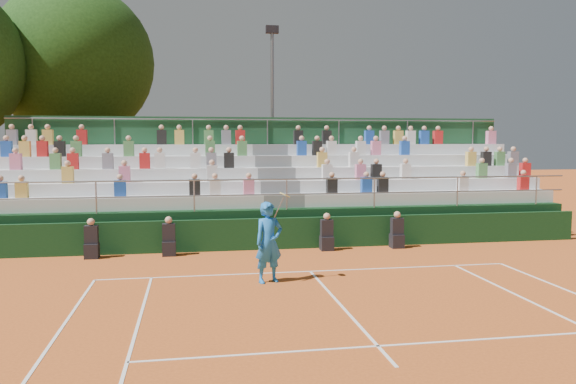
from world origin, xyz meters
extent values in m
plane|color=#C75A21|center=(0.00, 0.00, 0.00)|extent=(90.00, 90.00, 0.00)
cube|color=white|center=(0.00, 0.00, 0.01)|extent=(11.00, 0.06, 0.01)
cube|color=white|center=(0.00, -3.20, 0.01)|extent=(0.06, 6.40, 0.01)
cube|color=white|center=(0.00, -5.49, 0.01)|extent=(8.22, 0.06, 0.01)
cube|color=black|center=(0.00, 3.20, 0.50)|extent=(20.00, 0.15, 1.00)
cube|color=black|center=(-6.01, 2.75, 0.22)|extent=(0.40, 0.40, 0.44)
cube|color=black|center=(-6.01, 2.75, 0.70)|extent=(0.38, 0.25, 0.55)
sphere|color=tan|center=(-6.01, 2.75, 1.08)|extent=(0.22, 0.22, 0.22)
cube|color=black|center=(-3.77, 2.75, 0.22)|extent=(0.40, 0.40, 0.44)
cube|color=black|center=(-3.77, 2.75, 0.70)|extent=(0.38, 0.25, 0.55)
sphere|color=tan|center=(-3.77, 2.75, 1.08)|extent=(0.22, 0.22, 0.22)
cube|color=black|center=(1.11, 2.75, 0.22)|extent=(0.40, 0.40, 0.44)
cube|color=black|center=(1.11, 2.75, 0.70)|extent=(0.38, 0.25, 0.55)
sphere|color=tan|center=(1.11, 2.75, 1.08)|extent=(0.22, 0.22, 0.22)
cube|color=black|center=(3.44, 2.75, 0.22)|extent=(0.40, 0.40, 0.44)
cube|color=black|center=(3.44, 2.75, 0.70)|extent=(0.38, 0.25, 0.55)
sphere|color=tan|center=(3.44, 2.75, 1.08)|extent=(0.22, 0.22, 0.22)
cube|color=black|center=(0.00, 6.30, 0.60)|extent=(20.00, 5.20, 1.20)
cube|color=silver|center=(-5.35, 4.62, 1.41)|extent=(9.30, 0.85, 0.42)
cube|color=silver|center=(5.35, 4.62, 1.41)|extent=(9.30, 0.85, 0.42)
cube|color=slate|center=(0.00, 4.62, 1.41)|extent=(1.40, 0.85, 0.42)
cube|color=silver|center=(-5.35, 5.47, 1.83)|extent=(9.30, 0.85, 0.42)
cube|color=silver|center=(5.35, 5.47, 1.83)|extent=(9.30, 0.85, 0.42)
cube|color=slate|center=(0.00, 5.47, 1.83)|extent=(1.40, 0.85, 0.42)
cube|color=silver|center=(-5.35, 6.33, 2.25)|extent=(9.30, 0.85, 0.42)
cube|color=silver|center=(5.35, 6.33, 2.25)|extent=(9.30, 0.85, 0.42)
cube|color=slate|center=(0.00, 6.33, 2.25)|extent=(1.40, 0.85, 0.42)
cube|color=silver|center=(-5.35, 7.17, 2.67)|extent=(9.30, 0.85, 0.42)
cube|color=silver|center=(5.35, 7.17, 2.67)|extent=(9.30, 0.85, 0.42)
cube|color=slate|center=(0.00, 7.17, 2.67)|extent=(1.40, 0.85, 0.42)
cube|color=silver|center=(-5.35, 8.03, 3.09)|extent=(9.30, 0.85, 0.42)
cube|color=silver|center=(5.35, 8.03, 3.09)|extent=(9.30, 0.85, 0.42)
cube|color=slate|center=(0.00, 8.03, 3.09)|extent=(1.40, 0.85, 0.42)
cube|color=#1B4728|center=(0.00, 8.55, 2.20)|extent=(20.00, 0.12, 4.40)
cylinder|color=gray|center=(0.00, 3.75, 2.20)|extent=(20.00, 0.05, 0.05)
cylinder|color=gray|center=(0.00, 8.45, 4.30)|extent=(20.00, 0.05, 0.05)
cube|color=#1E4CB2|center=(-8.98, 4.47, 1.90)|extent=(0.36, 0.24, 0.56)
cube|color=gold|center=(-8.36, 4.47, 1.90)|extent=(0.36, 0.24, 0.56)
cube|color=#1E4CB2|center=(-5.36, 4.47, 1.90)|extent=(0.36, 0.24, 0.56)
cube|color=black|center=(-2.98, 4.47, 1.90)|extent=(0.36, 0.24, 0.56)
cube|color=silver|center=(-2.31, 4.47, 1.90)|extent=(0.36, 0.24, 0.56)
cube|color=pink|center=(-1.18, 4.47, 1.90)|extent=(0.36, 0.24, 0.56)
cube|color=gold|center=(-7.14, 5.32, 2.32)|extent=(0.36, 0.24, 0.56)
cube|color=pink|center=(-5.31, 5.32, 2.32)|extent=(0.36, 0.24, 0.56)
cube|color=silver|center=(-2.37, 5.32, 2.32)|extent=(0.36, 0.24, 0.56)
cube|color=pink|center=(-8.99, 6.17, 2.74)|extent=(0.36, 0.24, 0.56)
cube|color=#4C8C4C|center=(-7.70, 6.17, 2.74)|extent=(0.36, 0.24, 0.56)
cube|color=red|center=(-7.13, 6.17, 2.74)|extent=(0.36, 0.24, 0.56)
cube|color=slate|center=(-5.96, 6.17, 2.74)|extent=(0.36, 0.24, 0.56)
cube|color=red|center=(-4.70, 6.17, 2.74)|extent=(0.36, 0.24, 0.56)
cube|color=silver|center=(-4.18, 6.17, 2.74)|extent=(0.36, 0.24, 0.56)
cube|color=silver|center=(-2.92, 6.17, 2.74)|extent=(0.36, 0.24, 0.56)
cube|color=slate|center=(-2.36, 6.17, 2.74)|extent=(0.36, 0.24, 0.56)
cube|color=black|center=(-1.72, 6.17, 2.74)|extent=(0.36, 0.24, 0.56)
cube|color=#1E4CB2|center=(-9.52, 7.02, 3.16)|extent=(0.36, 0.24, 0.56)
cube|color=gold|center=(-8.91, 7.02, 3.16)|extent=(0.36, 0.24, 0.56)
cube|color=red|center=(-8.32, 7.02, 3.16)|extent=(0.36, 0.24, 0.56)
cube|color=black|center=(-7.73, 7.02, 3.16)|extent=(0.36, 0.24, 0.56)
cube|color=#4C8C4C|center=(-7.17, 7.02, 3.16)|extent=(0.36, 0.24, 0.56)
cube|color=#4C8C4C|center=(-5.33, 7.02, 3.16)|extent=(0.36, 0.24, 0.56)
cube|color=#4C8C4C|center=(-2.37, 7.02, 3.16)|extent=(0.36, 0.24, 0.56)
cube|color=#4C8C4C|center=(-1.17, 7.02, 3.16)|extent=(0.36, 0.24, 0.56)
cube|color=slate|center=(-9.57, 7.88, 3.58)|extent=(0.36, 0.24, 0.56)
cube|color=silver|center=(-8.90, 7.88, 3.58)|extent=(0.36, 0.24, 0.56)
cube|color=gold|center=(-8.32, 7.88, 3.58)|extent=(0.36, 0.24, 0.56)
cube|color=red|center=(-7.11, 7.88, 3.58)|extent=(0.36, 0.24, 0.56)
cube|color=black|center=(-4.18, 7.88, 3.58)|extent=(0.36, 0.24, 0.56)
cube|color=gold|center=(-3.51, 7.88, 3.58)|extent=(0.36, 0.24, 0.56)
cube|color=#4C8C4C|center=(-2.39, 7.88, 3.58)|extent=(0.36, 0.24, 0.56)
cube|color=slate|center=(-1.71, 7.88, 3.58)|extent=(0.36, 0.24, 0.56)
cube|color=red|center=(-1.16, 7.88, 3.58)|extent=(0.36, 0.24, 0.56)
cube|color=black|center=(1.71, 4.47, 1.90)|extent=(0.36, 0.24, 0.56)
cube|color=#1E4CB2|center=(2.95, 4.47, 1.90)|extent=(0.36, 0.24, 0.56)
cube|color=black|center=(3.54, 4.47, 1.90)|extent=(0.36, 0.24, 0.56)
cube|color=silver|center=(6.56, 4.47, 1.90)|extent=(0.36, 0.24, 0.56)
cube|color=red|center=(8.94, 4.47, 1.90)|extent=(0.36, 0.24, 0.56)
cube|color=silver|center=(1.75, 5.32, 2.32)|extent=(0.36, 0.24, 0.56)
cube|color=pink|center=(2.99, 5.32, 2.32)|extent=(0.36, 0.24, 0.56)
cube|color=black|center=(3.59, 5.32, 2.32)|extent=(0.36, 0.24, 0.56)
cube|color=silver|center=(4.72, 5.32, 2.32)|extent=(0.36, 0.24, 0.56)
cube|color=#4C8C4C|center=(7.75, 5.32, 2.32)|extent=(0.36, 0.24, 0.56)
cube|color=slate|center=(8.95, 5.32, 2.32)|extent=(0.36, 0.24, 0.56)
cube|color=red|center=(9.54, 5.32, 2.32)|extent=(0.36, 0.24, 0.56)
cube|color=gold|center=(1.76, 6.17, 2.74)|extent=(0.36, 0.24, 0.56)
cube|color=silver|center=(2.99, 6.17, 2.74)|extent=(0.36, 0.24, 0.56)
cube|color=gold|center=(7.74, 6.17, 2.74)|extent=(0.36, 0.24, 0.56)
cube|color=black|center=(8.39, 6.17, 2.74)|extent=(0.36, 0.24, 0.56)
cube|color=#4C8C4C|center=(8.96, 6.17, 2.74)|extent=(0.36, 0.24, 0.56)
cube|color=slate|center=(9.55, 6.17, 2.74)|extent=(0.36, 0.24, 0.56)
cube|color=#1E4CB2|center=(1.14, 7.02, 3.16)|extent=(0.36, 0.24, 0.56)
cube|color=black|center=(1.75, 7.02, 3.16)|extent=(0.36, 0.24, 0.56)
cube|color=silver|center=(2.33, 7.02, 3.16)|extent=(0.36, 0.24, 0.56)
cube|color=silver|center=(3.51, 7.02, 3.16)|extent=(0.36, 0.24, 0.56)
cube|color=pink|center=(4.13, 7.02, 3.16)|extent=(0.36, 0.24, 0.56)
cube|color=#1E4CB2|center=(5.33, 7.02, 3.16)|extent=(0.36, 0.24, 0.56)
cube|color=black|center=(1.17, 7.88, 3.58)|extent=(0.36, 0.24, 0.56)
cube|color=black|center=(2.34, 7.88, 3.58)|extent=(0.36, 0.24, 0.56)
cube|color=#1E4CB2|center=(4.13, 7.88, 3.58)|extent=(0.36, 0.24, 0.56)
cube|color=slate|center=(4.78, 7.88, 3.58)|extent=(0.36, 0.24, 0.56)
cube|color=gold|center=(5.38, 7.88, 3.58)|extent=(0.36, 0.24, 0.56)
cube|color=silver|center=(5.92, 7.88, 3.58)|extent=(0.36, 0.24, 0.56)
cube|color=#1E4CB2|center=(6.51, 7.88, 3.58)|extent=(0.36, 0.24, 0.56)
cube|color=red|center=(7.12, 7.88, 3.58)|extent=(0.36, 0.24, 0.56)
cube|color=pink|center=(9.53, 7.88, 3.58)|extent=(0.36, 0.24, 0.56)
imported|color=blue|center=(-1.23, -0.91, 0.99)|extent=(0.84, 0.69, 1.98)
cylinder|color=gray|center=(-0.98, -0.91, 1.85)|extent=(0.26, 0.03, 0.51)
cylinder|color=#E5D866|center=(-0.83, -0.91, 2.15)|extent=(0.26, 0.28, 0.14)
cylinder|color=#342113|center=(-8.55, 14.48, 2.09)|extent=(0.50, 0.50, 4.18)
sphere|color=#16340E|center=(-8.55, 14.48, 7.18)|extent=(7.52, 7.52, 7.52)
cylinder|color=gray|center=(0.74, 12.16, 4.22)|extent=(0.16, 0.16, 8.43)
cube|color=black|center=(0.74, 12.16, 8.61)|extent=(0.60, 0.25, 0.35)
camera|label=1|loc=(-3.06, -14.30, 3.49)|focal=35.00mm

